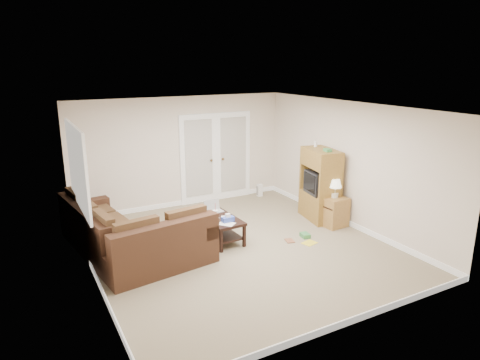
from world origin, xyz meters
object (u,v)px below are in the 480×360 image
coffee_table (219,227)px  tv_armoire (320,184)px  sectional_sofa (126,239)px  side_cabinet (334,209)px

coffee_table → tv_armoire: tv_armoire is taller
sectional_sofa → side_cabinet: (4.06, -0.54, 0.02)m
tv_armoire → side_cabinet: bearing=-78.9°
sectional_sofa → coffee_table: bearing=-10.5°
coffee_table → sectional_sofa: bearing=175.3°
coffee_table → side_cabinet: side_cabinet is taller
sectional_sofa → side_cabinet: side_cabinet is taller
sectional_sofa → tv_armoire: tv_armoire is taller
sectional_sofa → coffee_table: size_ratio=2.53×
sectional_sofa → tv_armoire: bearing=-9.4°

